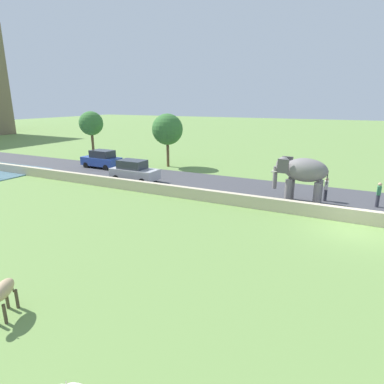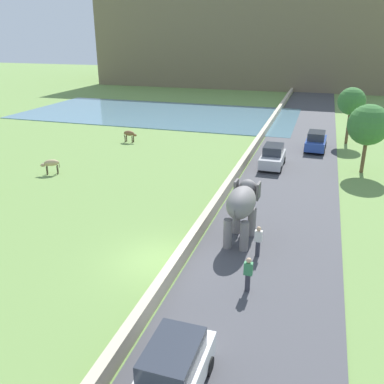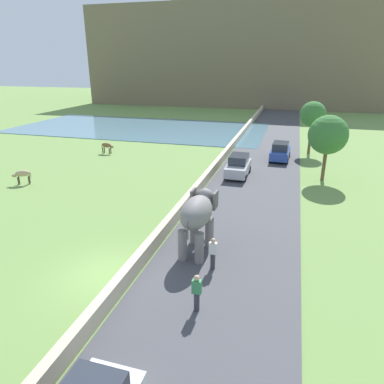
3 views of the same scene
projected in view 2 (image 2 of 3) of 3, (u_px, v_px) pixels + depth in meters
ground_plane at (157, 260)px, 19.80m from camera, size 220.00×220.00×0.00m
road_surface at (295, 156)px, 36.17m from camera, size 7.00×120.00×0.06m
barrier_wall at (248, 155)px, 35.33m from camera, size 0.40×110.00×0.77m
lake at (159, 113)px, 55.21m from camera, size 36.00×18.00×0.08m
hill_distant at (266, 31)px, 85.50m from camera, size 64.00×28.00×20.61m
elephant at (242, 204)px, 20.98m from camera, size 1.52×3.49×2.99m
person_beside_elephant at (258, 241)px, 19.77m from camera, size 0.36×0.22×1.63m
person_trailing at (248, 274)px, 17.07m from camera, size 0.36×0.22×1.63m
car_silver at (273, 157)px, 33.05m from camera, size 1.82×4.01×1.80m
car_blue at (316, 141)px, 37.69m from camera, size 1.92×4.06×1.80m
car_white at (171, 374)px, 12.05m from camera, size 1.83×4.02×1.80m
cow_brown at (130, 134)px, 40.67m from camera, size 1.39×0.47×1.15m
cow_tan at (51, 164)px, 31.49m from camera, size 1.37×0.98×1.15m
tree_near at (352, 102)px, 38.99m from camera, size 2.57×2.57×5.39m
tree_mid at (368, 125)px, 30.82m from camera, size 3.06×3.06×5.27m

